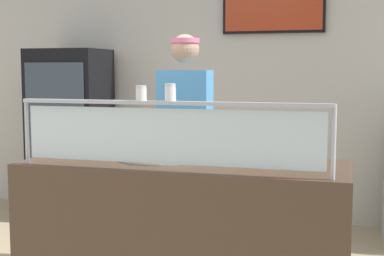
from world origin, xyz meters
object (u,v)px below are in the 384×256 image
(pizza_server, at_px, (159,154))
(pizza_tray, at_px, (158,157))
(worker_figure, at_px, (185,137))
(drink_fridge, at_px, (70,133))
(parmesan_shaker, at_px, (141,94))
(pepper_flake_shaker, at_px, (170,93))

(pizza_server, bearing_deg, pizza_tray, 118.04)
(pizza_tray, height_order, pizza_server, pizza_server)
(worker_figure, bearing_deg, drink_fridge, 143.73)
(parmesan_shaker, bearing_deg, pepper_flake_shaker, 0.00)
(pizza_tray, bearing_deg, pizza_server, -47.74)
(parmesan_shaker, relative_size, worker_figure, 0.05)
(parmesan_shaker, bearing_deg, pizza_server, 92.97)
(pizza_server, xyz_separation_m, parmesan_shaker, (0.02, -0.34, 0.38))
(pizza_tray, distance_m, parmesan_shaker, 0.54)
(pepper_flake_shaker, relative_size, drink_fridge, 0.06)
(pizza_server, xyz_separation_m, pepper_flake_shaker, (0.19, -0.34, 0.39))
(parmesan_shaker, xyz_separation_m, pepper_flake_shaker, (0.17, 0.00, 0.01))
(pizza_server, relative_size, pepper_flake_shaker, 2.94)
(pepper_flake_shaker, height_order, worker_figure, worker_figure)
(worker_figure, distance_m, drink_fridge, 1.96)
(pizza_tray, xyz_separation_m, worker_figure, (-0.03, 0.70, 0.04))
(pizza_server, distance_m, parmesan_shaker, 0.51)
(pepper_flake_shaker, height_order, drink_fridge, drink_fridge)
(pizza_tray, distance_m, drink_fridge, 2.46)
(pizza_tray, distance_m, pepper_flake_shaker, 0.58)
(pizza_tray, bearing_deg, parmesan_shaker, -84.31)
(pepper_flake_shaker, distance_m, drink_fridge, 2.91)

